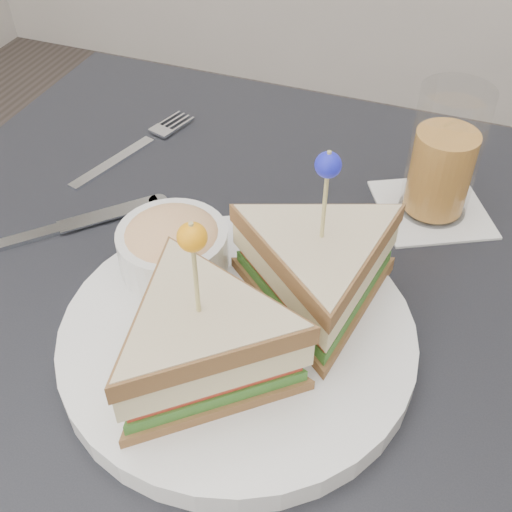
# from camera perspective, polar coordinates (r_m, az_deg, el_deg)

# --- Properties ---
(table) EXTENTS (0.80, 0.80, 0.75)m
(table) POSITION_cam_1_polar(r_m,az_deg,el_deg) (0.65, -1.14, -8.46)
(table) COLOR black
(table) RESTS_ON ground
(plate_meal) EXTENTS (0.35, 0.35, 0.18)m
(plate_meal) POSITION_cam_1_polar(r_m,az_deg,el_deg) (0.53, -0.77, -4.41)
(plate_meal) COLOR white
(plate_meal) RESTS_ON table
(cutlery_fork) EXTENTS (0.07, 0.19, 0.01)m
(cutlery_fork) POSITION_cam_1_polar(r_m,az_deg,el_deg) (0.80, -10.34, 9.65)
(cutlery_fork) COLOR white
(cutlery_fork) RESTS_ON table
(cutlery_knife) EXTENTS (0.15, 0.16, 0.01)m
(cutlery_knife) POSITION_cam_1_polar(r_m,az_deg,el_deg) (0.70, -16.43, 2.57)
(cutlery_knife) COLOR #B4BBC0
(cutlery_knife) RESTS_ON table
(drink_set) EXTENTS (0.15, 0.15, 0.14)m
(drink_set) POSITION_cam_1_polar(r_m,az_deg,el_deg) (0.68, 16.27, 8.12)
(drink_set) COLOR silver
(drink_set) RESTS_ON table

